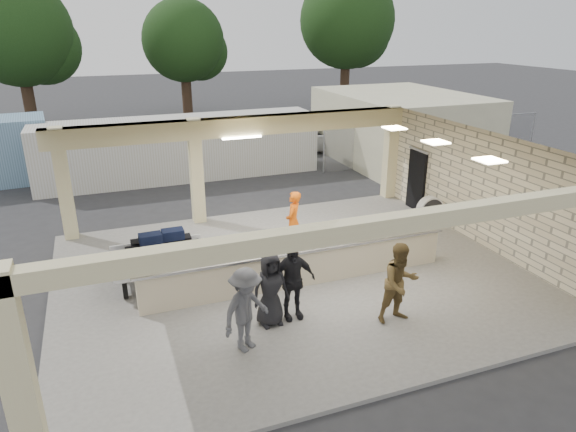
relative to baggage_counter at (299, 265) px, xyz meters
name	(u,v)px	position (x,y,z in m)	size (l,w,h in m)	color
ground	(292,277)	(0.00, 0.50, -0.59)	(120.00, 120.00, 0.00)	#2B2B2E
pavilion	(290,221)	(0.21, 1.16, 0.76)	(12.01, 10.00, 3.55)	slate
baggage_counter	(299,265)	(0.00, 0.00, 0.00)	(8.20, 0.58, 0.98)	#C7B795
luggage_cart	(159,256)	(-3.31, 1.27, 0.26)	(2.35, 1.46, 1.37)	white
drum_fan	(430,210)	(5.50, 2.19, 0.04)	(0.89, 0.49, 0.98)	white
baggage_handler	(293,222)	(0.58, 1.88, 0.42)	(0.66, 0.36, 1.81)	#FF610D
passenger_a	(400,283)	(1.42, -2.43, 0.44)	(0.90, 0.40, 1.86)	brown
passenger_b	(292,281)	(-0.76, -1.48, 0.44)	(1.08, 0.39, 1.85)	black
passenger_c	(246,310)	(-2.04, -2.28, 0.42)	(1.17, 0.41, 1.81)	#4E4E53
passenger_d	(270,289)	(-1.28, -1.56, 0.37)	(0.84, 0.34, 1.71)	black
car_white_a	(325,136)	(6.95, 13.63, 0.10)	(2.29, 4.83, 1.38)	silver
car_white_b	(399,132)	(11.31, 13.36, 0.10)	(1.63, 4.37, 1.38)	silver
car_dark	(326,133)	(7.45, 14.61, 0.07)	(1.39, 3.94, 1.31)	black
container_white	(181,148)	(-1.07, 11.09, 0.70)	(11.86, 2.37, 2.57)	silver
fence	(437,140)	(11.00, 9.50, 0.47)	(12.06, 0.06, 2.03)	gray
tree_left	(24,36)	(-7.68, 24.66, 5.00)	(6.60, 6.30, 9.00)	#382619
tree_mid	(188,44)	(2.32, 26.66, 4.38)	(6.00, 5.60, 8.00)	#382619
tree_right	(350,24)	(14.32, 25.66, 5.63)	(7.20, 7.00, 10.00)	#382619
adjacent_building	(400,127)	(9.50, 10.50, 1.01)	(6.00, 8.00, 3.20)	beige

